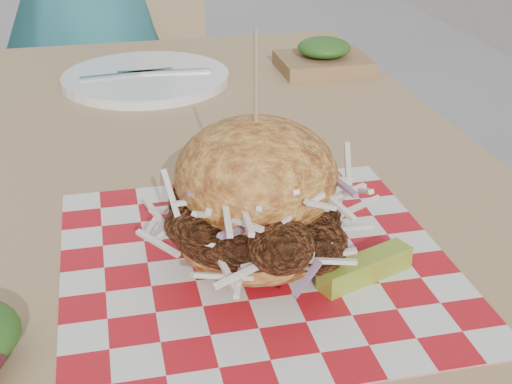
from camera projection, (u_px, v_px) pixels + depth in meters
The scene contains 7 objects.
patio_table at pixel (173, 225), 0.90m from camera, with size 0.80×1.20×0.75m.
patio_chair at pixel (133, 79), 1.82m from camera, with size 0.45×0.46×0.95m.
paper_liner at pixel (256, 262), 0.67m from camera, with size 0.36×0.36×0.00m, color red.
sandwich at pixel (256, 204), 0.64m from camera, with size 0.19×0.19×0.22m.
pickle_spear at pixel (365, 268), 0.64m from camera, with size 0.10×0.02×0.02m, color #87A32F.
place_setting at pixel (146, 78), 1.16m from camera, with size 0.27×0.27×0.02m.
kraft_tray at pixel (324, 57), 1.21m from camera, with size 0.15×0.12×0.06m.
Camera 1 is at (-0.23, -1.02, 1.11)m, focal length 50.00 mm.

